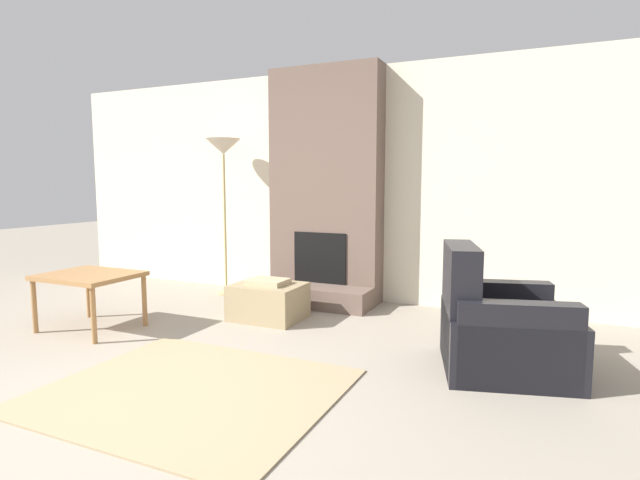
{
  "coord_description": "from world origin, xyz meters",
  "views": [
    {
      "loc": [
        2.27,
        -1.95,
        1.33
      ],
      "look_at": [
        0.0,
        3.05,
        0.7
      ],
      "focal_mm": 28.0,
      "sensor_mm": 36.0,
      "label": 1
    }
  ],
  "objects_px": {
    "side_table": "(89,280)",
    "floor_lamp_left": "(223,154)",
    "ottoman": "(268,301)",
    "armchair": "(496,331)"
  },
  "relations": [
    {
      "from": "ottoman",
      "to": "side_table",
      "type": "distance_m",
      "value": 1.64
    },
    {
      "from": "ottoman",
      "to": "armchair",
      "type": "height_order",
      "value": "armchair"
    },
    {
      "from": "armchair",
      "to": "side_table",
      "type": "height_order",
      "value": "armchair"
    },
    {
      "from": "ottoman",
      "to": "side_table",
      "type": "relative_size",
      "value": 0.82
    },
    {
      "from": "side_table",
      "to": "floor_lamp_left",
      "type": "distance_m",
      "value": 2.14
    },
    {
      "from": "armchair",
      "to": "floor_lamp_left",
      "type": "height_order",
      "value": "floor_lamp_left"
    },
    {
      "from": "armchair",
      "to": "floor_lamp_left",
      "type": "xyz_separation_m",
      "value": [
        -3.2,
        1.26,
        1.38
      ]
    },
    {
      "from": "side_table",
      "to": "floor_lamp_left",
      "type": "bearing_deg",
      "value": 81.69
    },
    {
      "from": "ottoman",
      "to": "floor_lamp_left",
      "type": "xyz_separation_m",
      "value": [
        -1.04,
        0.78,
        1.48
      ]
    },
    {
      "from": "ottoman",
      "to": "armchair",
      "type": "bearing_deg",
      "value": -12.46
    }
  ]
}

